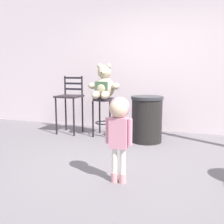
{
  "coord_description": "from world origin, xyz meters",
  "views": [
    {
      "loc": [
        0.96,
        -3.15,
        1.21
      ],
      "look_at": [
        -0.33,
        0.56,
        0.6
      ],
      "focal_mm": 43.07,
      "sensor_mm": 36.0,
      "label": 1
    }
  ],
  "objects_px": {
    "child_walking": "(119,121)",
    "teddy_bear": "(104,86)",
    "trash_bin": "(147,119)",
    "bar_stool_with_teddy": "(105,108)",
    "bar_chair_empty": "(70,99)"
  },
  "relations": [
    {
      "from": "child_walking",
      "to": "teddy_bear",
      "type": "bearing_deg",
      "value": 84.92
    },
    {
      "from": "teddy_bear",
      "to": "trash_bin",
      "type": "height_order",
      "value": "teddy_bear"
    },
    {
      "from": "child_walking",
      "to": "trash_bin",
      "type": "relative_size",
      "value": 1.2
    },
    {
      "from": "bar_stool_with_teddy",
      "to": "trash_bin",
      "type": "relative_size",
      "value": 0.9
    },
    {
      "from": "bar_stool_with_teddy",
      "to": "child_walking",
      "type": "xyz_separation_m",
      "value": [
        0.89,
        -1.91,
        0.16
      ]
    },
    {
      "from": "teddy_bear",
      "to": "bar_chair_empty",
      "type": "bearing_deg",
      "value": 176.33
    },
    {
      "from": "bar_chair_empty",
      "to": "trash_bin",
      "type": "bearing_deg",
      "value": -6.24
    },
    {
      "from": "teddy_bear",
      "to": "child_walking",
      "type": "xyz_separation_m",
      "value": [
        0.89,
        -1.88,
        -0.26
      ]
    },
    {
      "from": "child_walking",
      "to": "bar_chair_empty",
      "type": "bearing_deg",
      "value": 99.45
    },
    {
      "from": "bar_stool_with_teddy",
      "to": "bar_chair_empty",
      "type": "xyz_separation_m",
      "value": [
        -0.72,
        0.02,
        0.14
      ]
    },
    {
      "from": "bar_stool_with_teddy",
      "to": "trash_bin",
      "type": "distance_m",
      "value": 0.85
    },
    {
      "from": "bar_stool_with_teddy",
      "to": "teddy_bear",
      "type": "distance_m",
      "value": 0.42
    },
    {
      "from": "teddy_bear",
      "to": "trash_bin",
      "type": "distance_m",
      "value": 0.99
    },
    {
      "from": "bar_chair_empty",
      "to": "teddy_bear",
      "type": "bearing_deg",
      "value": -3.67
    },
    {
      "from": "trash_bin",
      "to": "bar_chair_empty",
      "type": "bearing_deg",
      "value": 173.76
    }
  ]
}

